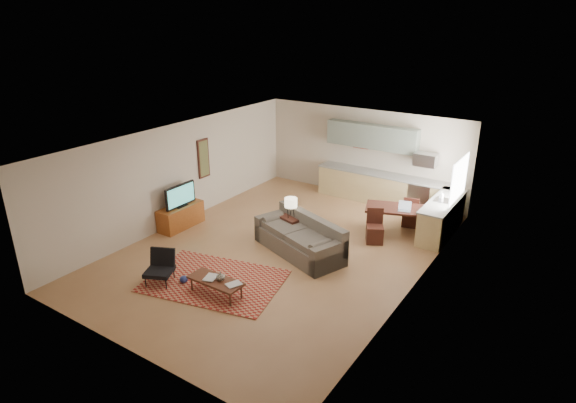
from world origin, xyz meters
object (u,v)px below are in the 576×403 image
Objects in this scene: sofa at (299,236)px; armchair at (159,269)px; tv_credenza at (181,216)px; console_table at (291,229)px; dining_table at (394,220)px; coffee_table at (216,287)px.

sofa reaches higher than armchair.
console_table reaches higher than tv_credenza.
console_table is at bearing 17.00° from tv_credenza.
armchair is at bearing -141.87° from dining_table.
sofa is 3.45m from tv_credenza.
console_table is at bearing 160.49° from sofa.
sofa is 2.11× the size of coffee_table.
coffee_table is at bearing -78.88° from sofa.
dining_table is (4.88, 2.70, 0.07)m from tv_credenza.
armchair is 0.49× the size of dining_table.
coffee_table is 1.67× the size of armchair.
dining_table is (1.88, 4.73, 0.19)m from coffee_table.
console_table is 0.45× the size of dining_table.
coffee_table is 3.63m from tv_credenza.
sofa is at bearing 7.68° from tv_credenza.
coffee_table is 1.83× the size of console_table.
console_table is 2.68m from dining_table.
armchair is 2.90m from tv_credenza.
console_table is at bearing -157.19° from dining_table.
sofa reaches higher than tv_credenza.
armchair is 5.95m from dining_table.
coffee_table is 5.09m from dining_table.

